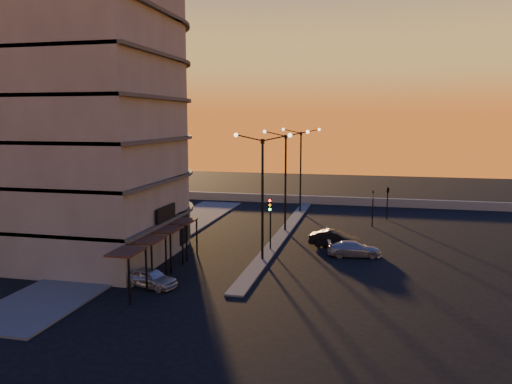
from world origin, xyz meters
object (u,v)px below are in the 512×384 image
(car_sedan, at_px, (335,239))
(car_hatchback, at_px, (150,278))
(traffic_light_main, at_px, (270,215))
(car_wagon, at_px, (354,249))
(streetlamp_mid, at_px, (286,172))

(car_sedan, bearing_deg, car_hatchback, 146.89)
(traffic_light_main, xyz_separation_m, car_hatchback, (-5.60, -10.34, -2.27))
(traffic_light_main, distance_m, car_wagon, 7.05)
(traffic_light_main, height_order, car_hatchback, traffic_light_main)
(traffic_light_main, relative_size, car_sedan, 1.02)
(streetlamp_mid, distance_m, car_wagon, 11.10)
(traffic_light_main, xyz_separation_m, car_wagon, (6.67, -0.20, -2.30))
(traffic_light_main, distance_m, car_sedan, 5.94)
(streetlamp_mid, distance_m, traffic_light_main, 7.62)
(car_hatchback, relative_size, car_sedan, 0.86)
(car_hatchback, bearing_deg, traffic_light_main, -13.56)
(car_sedan, distance_m, car_wagon, 3.03)
(traffic_light_main, bearing_deg, car_hatchback, -118.43)
(car_sedan, bearing_deg, traffic_light_main, 121.82)
(traffic_light_main, xyz_separation_m, car_sedan, (5.00, 2.33, -2.20))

